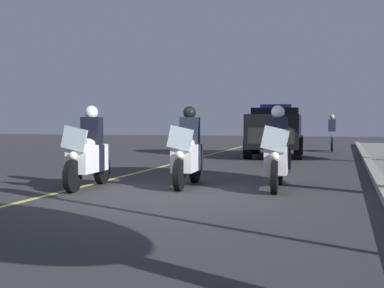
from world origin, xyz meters
The scene contains 7 objects.
ground_plane centered at (0.00, 0.00, 0.00)m, with size 80.00×80.00×0.00m, color #333335.
lane_stripe_center centered at (0.00, -2.19, 0.00)m, with size 48.00×0.12×0.01m, color #E0D14C.
police_motorcycle_lead_left centered at (-0.79, -1.96, 0.70)m, with size 2.14×0.60×1.72m.
police_motorcycle_lead_right centered at (-1.61, -0.04, 0.70)m, with size 2.14×0.60×1.72m.
police_motorcycle_trailing centered at (-1.67, 1.85, 0.70)m, with size 2.14×0.60×1.72m.
police_suv centered at (-11.66, 0.58, 1.07)m, with size 5.00×2.30×2.05m.
cyclist_background centered at (-15.81, 2.63, 0.84)m, with size 1.76×0.33×1.69m.
Camera 1 is at (9.23, 3.16, 1.40)m, focal length 49.81 mm.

